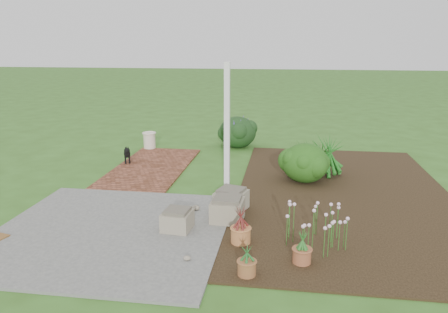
# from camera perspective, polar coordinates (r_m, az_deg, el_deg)

# --- Properties ---
(ground) EXTENTS (80.00, 80.00, 0.00)m
(ground) POSITION_cam_1_polar(r_m,az_deg,el_deg) (8.25, -1.79, -5.36)
(ground) COLOR #345C1D
(ground) RESTS_ON ground
(concrete_patio) EXTENTS (3.50, 3.50, 0.04)m
(concrete_patio) POSITION_cam_1_polar(r_m,az_deg,el_deg) (7.03, -14.61, -9.38)
(concrete_patio) COLOR #5A5A58
(concrete_patio) RESTS_ON ground
(brick_path) EXTENTS (1.60, 3.50, 0.04)m
(brick_path) POSITION_cam_1_polar(r_m,az_deg,el_deg) (10.26, -9.44, -1.37)
(brick_path) COLOR brown
(brick_path) RESTS_ON ground
(garden_bed) EXTENTS (4.00, 7.00, 0.03)m
(garden_bed) POSITION_cam_1_polar(r_m,az_deg,el_deg) (8.67, 15.37, -4.78)
(garden_bed) COLOR black
(garden_bed) RESTS_ON ground
(veranda_post) EXTENTS (0.10, 0.10, 2.50)m
(veranda_post) POSITION_cam_1_polar(r_m,az_deg,el_deg) (7.96, 0.40, 3.26)
(veranda_post) COLOR white
(veranda_post) RESTS_ON ground
(stone_trough_near) EXTENTS (0.46, 0.46, 0.28)m
(stone_trough_near) POSITION_cam_1_polar(r_m,az_deg,el_deg) (6.79, -6.12, -8.34)
(stone_trough_near) COLOR gray
(stone_trough_near) RESTS_ON concrete_patio
(stone_trough_mid) EXTENTS (0.52, 0.52, 0.34)m
(stone_trough_mid) POSITION_cam_1_polar(r_m,az_deg,el_deg) (7.08, 0.46, -7.03)
(stone_trough_mid) COLOR gray
(stone_trough_mid) RESTS_ON concrete_patio
(stone_trough_far) EXTENTS (0.60, 0.60, 0.32)m
(stone_trough_far) POSITION_cam_1_polar(r_m,az_deg,el_deg) (7.52, 0.96, -5.76)
(stone_trough_far) COLOR gray
(stone_trough_far) RESTS_ON concrete_patio
(black_dog) EXTENTS (0.25, 0.44, 0.40)m
(black_dog) POSITION_cam_1_polar(r_m,az_deg,el_deg) (10.60, -12.55, 0.43)
(black_dog) COLOR black
(black_dog) RESTS_ON brick_path
(cream_ceramic_urn) EXTENTS (0.36, 0.36, 0.42)m
(cream_ceramic_urn) POSITION_cam_1_polar(r_m,az_deg,el_deg) (11.98, -9.71, 2.09)
(cream_ceramic_urn) COLOR beige
(cream_ceramic_urn) RESTS_ON brick_path
(evergreen_shrub) EXTENTS (1.11, 1.11, 0.82)m
(evergreen_shrub) POSITION_cam_1_polar(r_m,az_deg,el_deg) (9.15, 10.57, -0.69)
(evergreen_shrub) COLOR #103D0C
(evergreen_shrub) RESTS_ON garden_bed
(agapanthus_clump_back) EXTENTS (1.47, 1.47, 1.00)m
(agapanthus_clump_back) POSITION_cam_1_polar(r_m,az_deg,el_deg) (9.69, 13.15, 0.59)
(agapanthus_clump_back) COLOR #144412
(agapanthus_clump_back) RESTS_ON garden_bed
(agapanthus_clump_front) EXTENTS (1.07, 1.07, 0.74)m
(agapanthus_clump_front) POSITION_cam_1_polar(r_m,az_deg,el_deg) (10.13, 10.82, 0.57)
(agapanthus_clump_front) COLOR #18440F
(agapanthus_clump_front) RESTS_ON garden_bed
(pink_flower_patch) EXTENTS (1.10, 1.10, 0.59)m
(pink_flower_patch) POSITION_cam_1_polar(r_m,az_deg,el_deg) (6.41, 11.88, -8.65)
(pink_flower_patch) COLOR #113D0F
(pink_flower_patch) RESTS_ON garden_bed
(terracotta_pot_bronze) EXTENTS (0.30, 0.30, 0.23)m
(terracotta_pot_bronze) POSITION_cam_1_polar(r_m,az_deg,el_deg) (6.38, 2.19, -10.20)
(terracotta_pot_bronze) COLOR #B8733E
(terracotta_pot_bronze) RESTS_ON garden_bed
(terracotta_pot_small_left) EXTENTS (0.25, 0.25, 0.20)m
(terracotta_pot_small_left) POSITION_cam_1_polar(r_m,az_deg,el_deg) (5.94, 10.14, -12.60)
(terracotta_pot_small_left) COLOR #995533
(terracotta_pot_small_left) RESTS_ON garden_bed
(terracotta_pot_small_right) EXTENTS (0.30, 0.30, 0.19)m
(terracotta_pot_small_right) POSITION_cam_1_polar(r_m,az_deg,el_deg) (5.58, 2.99, -14.30)
(terracotta_pot_small_right) COLOR #935931
(terracotta_pot_small_right) RESTS_ON garden_bed
(purple_flowering_bush) EXTENTS (1.19, 1.19, 0.87)m
(purple_flowering_bush) POSITION_cam_1_polar(r_m,az_deg,el_deg) (12.09, 1.77, 3.30)
(purple_flowering_bush) COLOR black
(purple_flowering_bush) RESTS_ON ground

